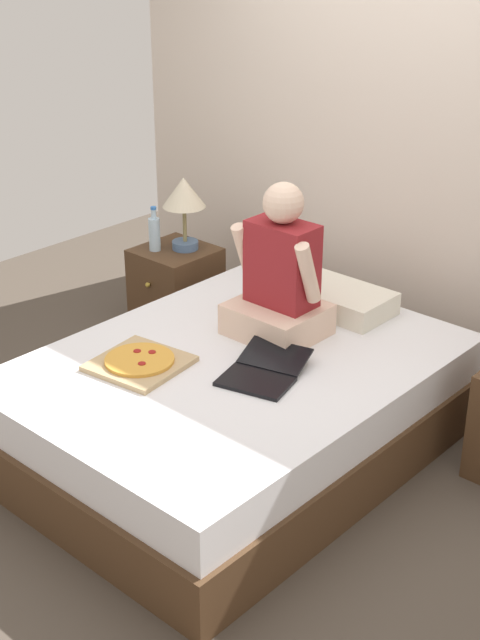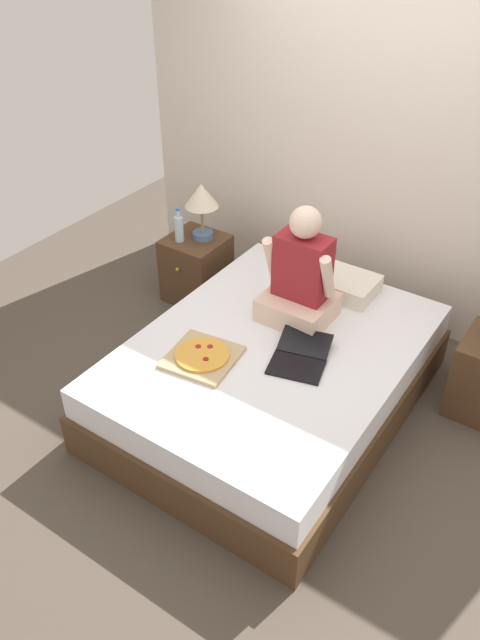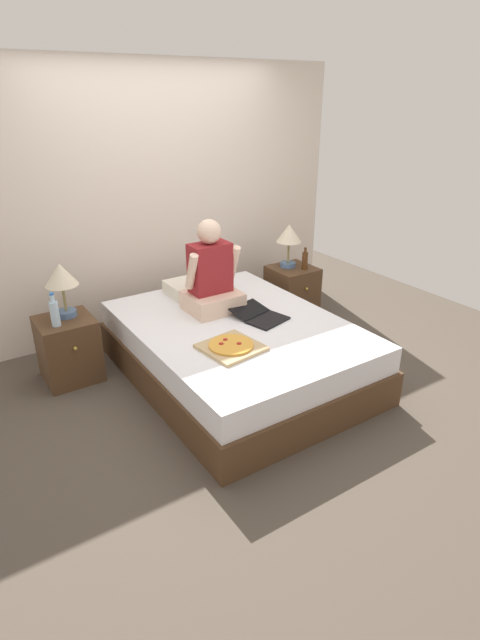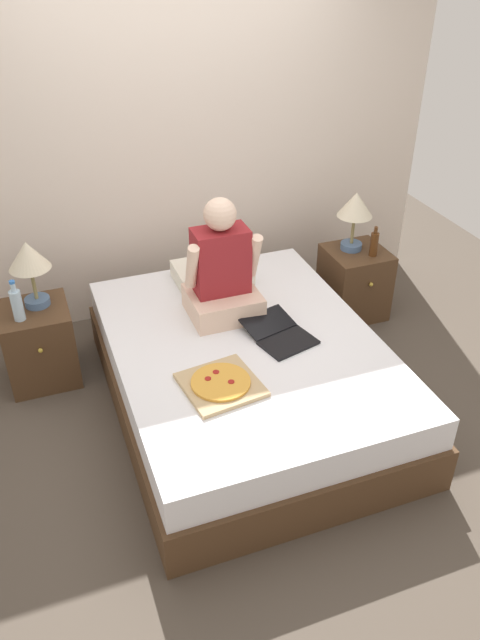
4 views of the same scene
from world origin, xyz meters
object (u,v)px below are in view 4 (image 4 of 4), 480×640
Objects in this scene: lamp_on_right_nightstand at (355,209)px; beer_bottle at (374,244)px; bed at (246,374)px; lamp_on_left_nightstand at (29,260)px; person_seated at (222,274)px; water_bottle at (17,304)px; laptop at (281,336)px; pizza_box at (221,384)px; nightstand_left at (40,344)px; nightstand_right at (354,282)px.

beer_bottle is at bearing -56.31° from lamp_on_right_nightstand.
bed is at bearing -152.72° from beer_bottle.
person_seated is at bearing -21.47° from lamp_on_left_nightstand.
laptop is at bearing -25.55° from water_bottle.
beer_bottle is 1.32m from person_seated.
person_seated is 0.80m from pizza_box.
water_bottle is at bearing 134.10° from pizza_box.
nightstand_left is at bearing -128.63° from lamp_on_left_nightstand.
lamp_on_right_nightstand is at bearing 3.32° from water_bottle.
beer_bottle reaches higher than laptop.
nightstand_right is 0.69× the size of person_seated.
water_bottle reaches higher than nightstand_left.
bed is 3.95× the size of nightstand_left.
person_seated is (1.23, -0.30, 0.13)m from water_bottle.
lamp_on_left_nightstand reaches higher than beer_bottle.
pizza_box is at bearing -143.07° from nightstand_right.
bed is 1.52m from lamp_on_left_nightstand.
lamp_on_left_nightstand is at bearing 126.75° from pizza_box.
nightstand_left is 1.62m from laptop.
nightstand_left is 2.35× the size of beer_bottle.
lamp_on_right_nightstand is (1.15, 0.80, 0.62)m from bed.
lamp_on_left_nightstand is 1.00× the size of lamp_on_right_nightstand.
person_seated is 1.74× the size of pizza_box.
bed is 4.43× the size of laptop.
laptop is (0.21, -0.05, 0.27)m from bed.
lamp_on_left_nightstand is 1.96× the size of beer_bottle.
water_bottle is 0.35× the size of person_seated.
laptop is 1.07× the size of pizza_box.
lamp_on_left_nightstand is 2.29m from lamp_on_right_nightstand.
nightstand_left is 2.41m from lamp_on_right_nightstand.
nightstand_left is 2.46m from beer_bottle.
beer_bottle is 1.83m from pizza_box.
bed is 0.53m from pizza_box.
water_bottle is at bearing 179.77° from beer_bottle.
nightstand_right is at bearing 125.01° from beer_bottle.
lamp_on_left_nightstand is at bearing 145.13° from bed.
lamp_on_right_nightstand reaches higher than nightstand_right.
beer_bottle is at bearing 33.11° from pizza_box.
beer_bottle is at bearing 12.72° from person_seated.
nightstand_right is 2.35× the size of beer_bottle.
bed is at bearing -32.24° from nightstand_left.
pizza_box is at bearing -50.74° from nightstand_left.
bed is at bearing -145.37° from lamp_on_right_nightstand.
nightstand_right is at bearing 32.24° from bed.
lamp_on_left_nightstand reaches higher than nightstand_right.
pizza_box is at bearing -45.90° from water_bottle.
water_bottle is 0.61× the size of pizza_box.
bed is 4.74× the size of lamp_on_right_nightstand.
person_seated is at bearing 70.24° from pizza_box.
bed is at bearing -85.73° from person_seated.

